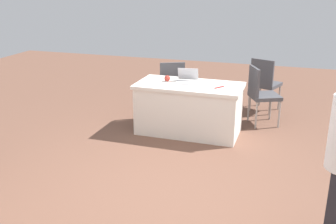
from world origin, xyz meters
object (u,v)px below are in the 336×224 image
(table_foreground, at_px, (189,108))
(laptop_silver, at_px, (187,80))
(scissors_red, at_px, (219,87))
(yarn_ball, at_px, (167,78))
(chair_tucked_left, at_px, (171,84))
(chair_near_front, at_px, (261,92))
(chair_tucked_right, at_px, (264,81))

(table_foreground, height_order, laptop_silver, laptop_silver)
(table_foreground, height_order, scissors_red, scissors_red)
(yarn_ball, height_order, scissors_red, yarn_ball)
(table_foreground, bearing_deg, chair_tucked_left, -54.87)
(chair_near_front, distance_m, chair_tucked_left, 1.52)
(chair_tucked_right, bearing_deg, laptop_silver, -108.40)
(table_foreground, distance_m, laptop_silver, 0.44)
(chair_near_front, bearing_deg, scissors_red, -61.06)
(yarn_ball, distance_m, scissors_red, 0.85)
(chair_near_front, bearing_deg, laptop_silver, -85.53)
(chair_near_front, relative_size, laptop_silver, 2.74)
(table_foreground, relative_size, scissors_red, 8.93)
(chair_tucked_right, xyz_separation_m, laptop_silver, (1.07, 1.30, 0.26))
(chair_near_front, bearing_deg, table_foreground, -80.61)
(chair_tucked_right, height_order, scissors_red, chair_tucked_right)
(laptop_silver, bearing_deg, yarn_ball, -3.41)
(table_foreground, bearing_deg, chair_tucked_right, -126.07)
(chair_tucked_right, height_order, laptop_silver, laptop_silver)
(table_foreground, height_order, chair_tucked_left, chair_tucked_left)
(yarn_ball, bearing_deg, scissors_red, 171.43)
(chair_tucked_right, relative_size, scissors_red, 5.34)
(chair_near_front, xyz_separation_m, yarn_ball, (1.38, 0.62, 0.27))
(chair_tucked_right, xyz_separation_m, yarn_ball, (1.38, 1.32, 0.26))
(table_foreground, xyz_separation_m, scissors_red, (-0.46, 0.06, 0.39))
(table_foreground, xyz_separation_m, chair_tucked_right, (-1.01, -1.39, 0.17))
(chair_tucked_left, relative_size, yarn_ball, 10.49)
(yarn_ball, bearing_deg, chair_tucked_left, -78.24)
(table_foreground, bearing_deg, laptop_silver, -54.66)
(table_foreground, xyz_separation_m, chair_tucked_left, (0.51, -0.72, 0.16))
(laptop_silver, height_order, scissors_red, laptop_silver)
(laptop_silver, distance_m, scissors_red, 0.55)
(chair_tucked_right, bearing_deg, yarn_ball, -115.30)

